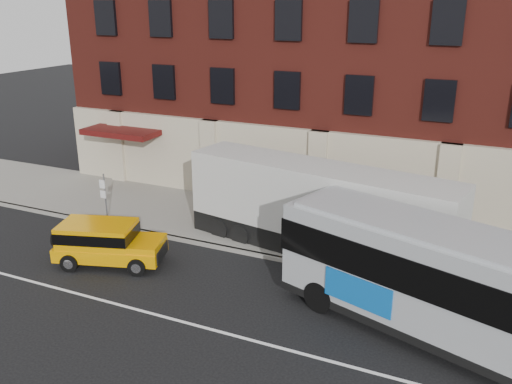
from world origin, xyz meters
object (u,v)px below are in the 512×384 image
at_px(city_bus, 491,296).
at_px(yellow_suv, 105,241).
at_px(sign_pole, 105,196).
at_px(shipping_container, 318,211).

distance_m(city_bus, yellow_suv, 14.16).
bearing_deg(yellow_suv, sign_pole, 128.67).
xyz_separation_m(city_bus, yellow_suv, (-14.12, 0.29, -1.03)).
xyz_separation_m(sign_pole, city_bus, (16.71, -3.52, 0.56)).
xyz_separation_m(sign_pole, yellow_suv, (2.58, -3.23, -0.47)).
distance_m(sign_pole, city_bus, 17.08).
bearing_deg(sign_pole, yellow_suv, -51.33).
height_order(city_bus, yellow_suv, city_bus).
height_order(sign_pole, city_bus, city_bus).
bearing_deg(yellow_suv, shipping_container, 30.57).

